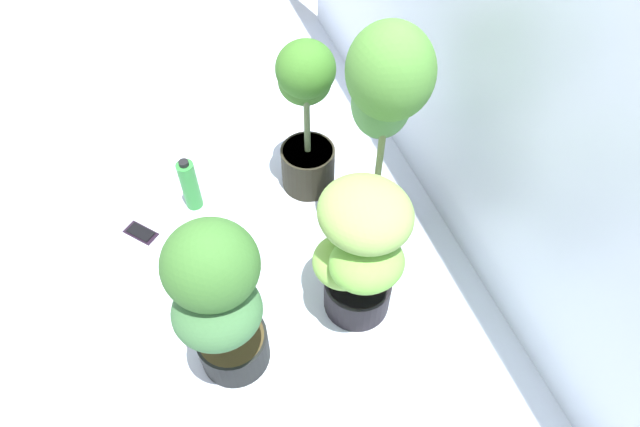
# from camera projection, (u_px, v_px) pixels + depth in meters

# --- Properties ---
(ground_plane) EXTENTS (8.00, 8.00, 0.00)m
(ground_plane) POSITION_uv_depth(u_px,v_px,m) (250.00, 270.00, 2.20)
(ground_plane) COLOR silver
(ground_plane) RESTS_ON ground
(mylar_back_wall) EXTENTS (3.20, 0.01, 2.00)m
(mylar_back_wall) POSITION_uv_depth(u_px,v_px,m) (501.00, 1.00, 1.60)
(mylar_back_wall) COLOR silver
(mylar_back_wall) RESTS_ON ground
(potted_plant_back_right) EXTENTS (0.41, 0.41, 0.64)m
(potted_plant_back_right) POSITION_uv_depth(u_px,v_px,m) (360.00, 245.00, 1.81)
(potted_plant_back_right) COLOR black
(potted_plant_back_right) RESTS_ON ground
(potted_plant_front_right) EXTENTS (0.46, 0.37, 0.73)m
(potted_plant_front_right) POSITION_uv_depth(u_px,v_px,m) (218.00, 291.00, 1.64)
(potted_plant_front_right) COLOR black
(potted_plant_front_right) RESTS_ON ground
(potted_plant_back_left) EXTENTS (0.38, 0.31, 0.73)m
(potted_plant_back_left) POSITION_uv_depth(u_px,v_px,m) (306.00, 113.00, 2.20)
(potted_plant_back_left) COLOR black
(potted_plant_back_left) RESTS_ON ground
(potted_plant_back_center) EXTENTS (0.41, 0.37, 0.98)m
(potted_plant_back_center) POSITION_uv_depth(u_px,v_px,m) (382.00, 127.00, 1.88)
(potted_plant_back_center) COLOR #2F2820
(potted_plant_back_center) RESTS_ON ground
(cell_phone) EXTENTS (0.15, 0.15, 0.01)m
(cell_phone) POSITION_uv_depth(u_px,v_px,m) (141.00, 233.00, 2.31)
(cell_phone) COLOR black
(cell_phone) RESTS_ON ground
(nutrient_bottle) EXTENTS (0.07, 0.07, 0.27)m
(nutrient_bottle) POSITION_uv_depth(u_px,v_px,m) (190.00, 185.00, 2.31)
(nutrient_bottle) COLOR #308C39
(nutrient_bottle) RESTS_ON ground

